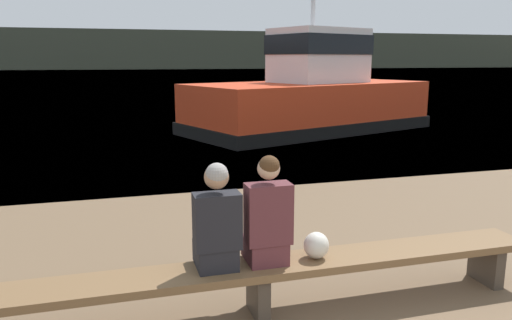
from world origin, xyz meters
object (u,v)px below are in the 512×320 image
(bench_main, at_px, (258,274))
(person_left, at_px, (216,224))
(person_right, at_px, (267,219))
(shopping_bag, at_px, (316,245))
(tugboat_red, at_px, (310,99))

(bench_main, distance_m, person_left, 0.64)
(person_right, height_order, shopping_bag, person_right)
(tugboat_red, bearing_deg, bench_main, 135.80)
(person_right, xyz_separation_m, tugboat_red, (5.02, 11.36, 0.13))
(person_right, distance_m, tugboat_red, 12.42)
(tugboat_red, bearing_deg, person_right, 136.16)
(person_left, relative_size, shopping_bag, 3.87)
(bench_main, xyz_separation_m, tugboat_red, (5.11, 11.38, 0.65))
(person_left, distance_m, shopping_bag, 1.00)
(bench_main, xyz_separation_m, shopping_bag, (0.57, 0.00, 0.22))
(person_left, bearing_deg, tugboat_red, 64.20)
(bench_main, relative_size, tugboat_red, 0.63)
(person_left, distance_m, person_right, 0.47)
(bench_main, distance_m, shopping_bag, 0.62)
(shopping_bag, relative_size, tugboat_red, 0.03)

